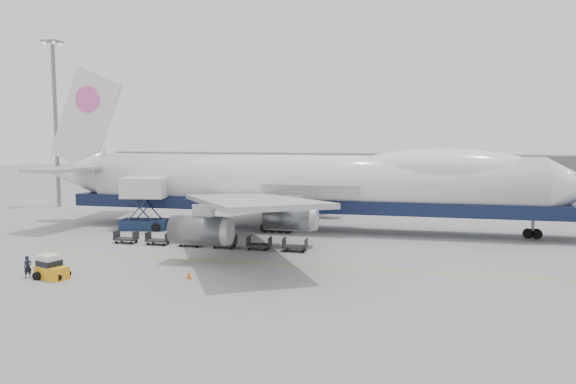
% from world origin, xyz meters
% --- Properties ---
extents(ground, '(260.00, 260.00, 0.00)m').
position_xyz_m(ground, '(0.00, 0.00, 0.00)').
color(ground, gray).
rests_on(ground, ground).
extents(apron_line, '(60.00, 0.15, 0.01)m').
position_xyz_m(apron_line, '(0.00, -6.00, 0.01)').
color(apron_line, gold).
rests_on(apron_line, ground).
extents(hangar, '(110.00, 8.00, 7.00)m').
position_xyz_m(hangar, '(-10.00, 70.00, 3.50)').
color(hangar, slate).
rests_on(hangar, ground).
extents(floodlight_mast, '(2.40, 2.40, 25.43)m').
position_xyz_m(floodlight_mast, '(-42.00, 24.00, 14.27)').
color(floodlight_mast, slate).
rests_on(floodlight_mast, ground).
extents(airliner, '(67.00, 55.30, 19.98)m').
position_xyz_m(airliner, '(0.64, 12.00, 5.62)').
color(airliner, white).
rests_on(airliner, ground).
extents(catering_truck, '(5.83, 4.42, 6.21)m').
position_xyz_m(catering_truck, '(-18.88, 7.77, 3.46)').
color(catering_truck, '#162443').
rests_on(catering_truck, ground).
extents(baggage_tug, '(2.89, 2.14, 1.89)m').
position_xyz_m(baggage_tug, '(-15.28, -14.76, 0.84)').
color(baggage_tug, orange).
rests_on(baggage_tug, ground).
extents(ground_worker, '(0.68, 0.77, 1.77)m').
position_xyz_m(ground_worker, '(-17.18, -14.99, 0.89)').
color(ground_worker, black).
rests_on(ground_worker, ground).
extents(traffic_cone, '(0.41, 0.41, 0.60)m').
position_xyz_m(traffic_cone, '(-4.67, -12.31, 0.29)').
color(traffic_cone, '#D7550B').
rests_on(traffic_cone, ground).
extents(dolly_0, '(2.30, 1.35, 1.30)m').
position_xyz_m(dolly_0, '(-16.78, -0.38, 0.53)').
color(dolly_0, '#2D2D30').
rests_on(dolly_0, ground).
extents(dolly_1, '(2.30, 1.35, 1.30)m').
position_xyz_m(dolly_1, '(-13.17, -0.38, 0.53)').
color(dolly_1, '#2D2D30').
rests_on(dolly_1, ground).
extents(dolly_2, '(2.30, 1.35, 1.30)m').
position_xyz_m(dolly_2, '(-9.56, -0.38, 0.53)').
color(dolly_2, '#2D2D30').
rests_on(dolly_2, ground).
extents(dolly_3, '(2.30, 1.35, 1.30)m').
position_xyz_m(dolly_3, '(-5.95, -0.38, 0.53)').
color(dolly_3, '#2D2D30').
rests_on(dolly_3, ground).
extents(dolly_4, '(2.30, 1.35, 1.30)m').
position_xyz_m(dolly_4, '(-2.34, -0.38, 0.53)').
color(dolly_4, '#2D2D30').
rests_on(dolly_4, ground).
extents(dolly_5, '(2.30, 1.35, 1.30)m').
position_xyz_m(dolly_5, '(1.27, -0.38, 0.53)').
color(dolly_5, '#2D2D30').
rests_on(dolly_5, ground).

